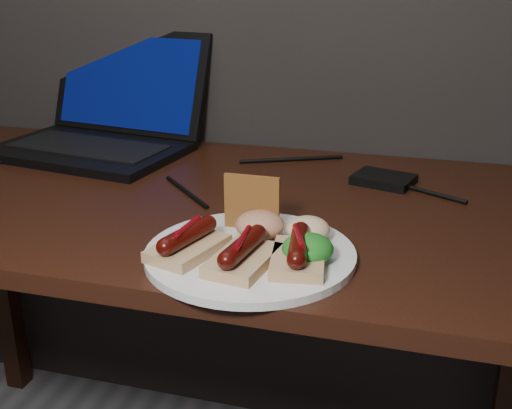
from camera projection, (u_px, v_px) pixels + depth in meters
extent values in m
cube|color=black|center=(178.00, 202.00, 1.16)|extent=(1.40, 0.70, 0.03)
cube|color=black|center=(3.00, 271.00, 1.73)|extent=(0.05, 0.05, 0.72)
cube|color=black|center=(88.00, 151.00, 1.39)|extent=(0.43, 0.31, 0.02)
cube|color=black|center=(87.00, 146.00, 1.38)|extent=(0.35, 0.19, 0.00)
cube|color=black|center=(130.00, 82.00, 1.49)|extent=(0.40, 0.15, 0.23)
cube|color=#080C58|center=(130.00, 82.00, 1.49)|extent=(0.36, 0.12, 0.20)
cube|color=black|center=(384.00, 179.00, 1.21)|extent=(0.13, 0.11, 0.02)
cylinder|color=black|center=(186.00, 192.00, 1.15)|extent=(0.13, 0.13, 0.01)
cylinder|color=black|center=(291.00, 159.00, 1.34)|extent=(0.20, 0.10, 0.01)
cylinder|color=black|center=(431.00, 193.00, 1.15)|extent=(0.13, 0.07, 0.01)
cylinder|color=black|center=(32.00, 155.00, 1.37)|extent=(0.09, 0.18, 0.01)
cylinder|color=silver|center=(250.00, 254.00, 0.90)|extent=(0.38, 0.38, 0.01)
cube|color=#D5B57D|center=(188.00, 248.00, 0.89)|extent=(0.10, 0.13, 0.02)
cylinder|color=#450A04|center=(188.00, 235.00, 0.88)|extent=(0.05, 0.10, 0.02)
sphere|color=#450A04|center=(165.00, 247.00, 0.84)|extent=(0.02, 0.02, 0.02)
sphere|color=#450A04|center=(208.00, 224.00, 0.92)|extent=(0.03, 0.02, 0.02)
cylinder|color=#63040A|center=(187.00, 226.00, 0.88)|extent=(0.01, 0.07, 0.01)
cube|color=#D5B57D|center=(243.00, 260.00, 0.85)|extent=(0.09, 0.12, 0.02)
cylinder|color=#450A04|center=(243.00, 246.00, 0.85)|extent=(0.04, 0.10, 0.02)
sphere|color=#450A04|center=(227.00, 261.00, 0.80)|extent=(0.03, 0.02, 0.02)
sphere|color=#450A04|center=(258.00, 233.00, 0.89)|extent=(0.03, 0.02, 0.02)
cylinder|color=#63040A|center=(243.00, 238.00, 0.84)|extent=(0.01, 0.07, 0.01)
cube|color=#D5B57D|center=(298.00, 258.00, 0.86)|extent=(0.09, 0.12, 0.02)
cylinder|color=#450A04|center=(299.00, 244.00, 0.85)|extent=(0.04, 0.10, 0.02)
sphere|color=#450A04|center=(296.00, 260.00, 0.81)|extent=(0.03, 0.02, 0.02)
sphere|color=#450A04|center=(301.00, 231.00, 0.89)|extent=(0.03, 0.02, 0.02)
cylinder|color=#63040A|center=(299.00, 236.00, 0.85)|extent=(0.03, 0.07, 0.01)
cube|color=#975929|center=(252.00, 202.00, 0.96)|extent=(0.09, 0.01, 0.08)
ellipsoid|color=#185711|center=(308.00, 249.00, 0.86)|extent=(0.07, 0.07, 0.04)
ellipsoid|color=#A01610|center=(260.00, 225.00, 0.94)|extent=(0.07, 0.07, 0.04)
ellipsoid|color=silver|center=(308.00, 229.00, 0.93)|extent=(0.06, 0.06, 0.04)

